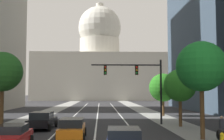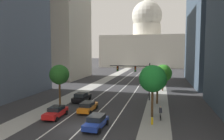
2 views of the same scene
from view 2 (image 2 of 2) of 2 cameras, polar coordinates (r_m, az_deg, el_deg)
name	(u,v)px [view 2 (image 2 of 2)]	position (r m, az deg, el deg)	size (l,w,h in m)	color
ground_plane	(131,81)	(63.36, 5.09, -2.97)	(400.00, 400.00, 0.00)	#2B2B2D
sidewalk_left	(100,83)	(60.24, -3.34, -3.37)	(3.56, 130.00, 0.01)	gray
sidewalk_right	(159,85)	(57.80, 12.46, -3.84)	(3.56, 130.00, 0.01)	gray
lane_stripe_left	(108,89)	(49.41, -1.08, -5.21)	(0.16, 90.00, 0.01)	white
lane_stripe_center	(122,90)	(48.74, 2.59, -5.36)	(0.16, 90.00, 0.01)	white
lane_stripe_right	(136,91)	(48.26, 6.35, -5.49)	(0.16, 90.00, 0.01)	white
office_tower_far_left	(56,6)	(74.84, -14.71, 16.12)	(18.13, 19.81, 46.73)	#B7AD99
capitol_building	(146,44)	(124.99, 9.21, 6.87)	(49.54, 25.04, 38.63)	beige
car_red	(56,112)	(29.81, -14.78, -10.78)	(2.06, 4.49, 1.43)	red
car_black	(82,97)	(38.05, -8.13, -7.16)	(2.23, 4.70, 1.56)	black
car_orange	(88,106)	(31.70, -6.48, -9.63)	(1.99, 4.81, 1.50)	orange
car_blue	(96,122)	(25.08, -4.29, -13.59)	(2.17, 4.33, 1.52)	#1E389E
traffic_signal_mast	(137,74)	(38.65, 6.65, -0.99)	(7.36, 0.39, 6.69)	black
fire_hydrant	(152,121)	(26.76, 10.67, -13.19)	(0.26, 0.35, 0.91)	yellow
cyclist	(160,113)	(28.81, 12.83, -11.09)	(0.38, 1.70, 1.72)	black
street_tree_mid_right	(153,79)	(28.70, 10.80, -2.32)	(3.62, 3.62, 7.00)	#51381E
street_tree_mid_left	(59,75)	(36.00, -13.89, -1.23)	(3.24, 3.24, 6.61)	#51381E
street_tree_near_right	(163,73)	(48.66, 13.48, -0.86)	(3.91, 3.91, 5.88)	#51381E
street_tree_far_right	(158,80)	(36.44, 12.07, -2.71)	(3.16, 3.16, 5.56)	#51381E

